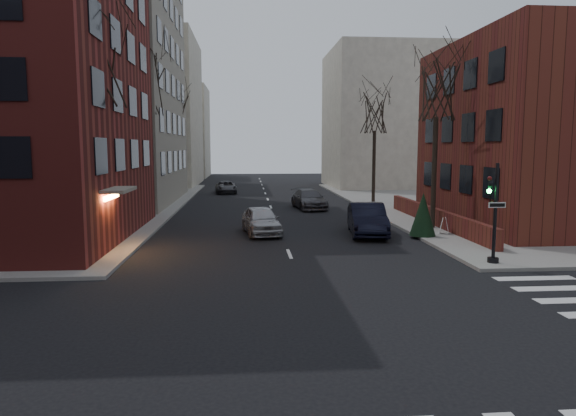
# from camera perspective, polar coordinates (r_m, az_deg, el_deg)

# --- Properties ---
(ground) EXTENTS (160.00, 160.00, 0.00)m
(ground) POSITION_cam_1_polar(r_m,az_deg,el_deg) (11.74, 5.23, -17.34)
(ground) COLOR black
(ground) RESTS_ON ground
(building_left_tan) EXTENTS (18.00, 18.00, 28.00)m
(building_left_tan) POSITION_cam_1_polar(r_m,az_deg,el_deg) (47.94, -24.05, 17.35)
(building_left_tan) COLOR gray
(building_left_tan) RESTS_ON ground
(building_right_brick) EXTENTS (12.00, 14.00, 11.00)m
(building_right_brick) POSITION_cam_1_polar(r_m,az_deg,el_deg) (34.80, 27.51, 7.24)
(building_right_brick) COLOR #5A251A
(building_right_brick) RESTS_ON ground
(low_wall_right) EXTENTS (0.35, 16.00, 1.00)m
(low_wall_right) POSITION_cam_1_polar(r_m,az_deg,el_deg) (31.86, 15.98, -0.90)
(low_wall_right) COLOR #5A251A
(low_wall_right) RESTS_ON sidewalk_far_right
(building_distant_la) EXTENTS (14.00, 16.00, 18.00)m
(building_distant_la) POSITION_cam_1_polar(r_m,az_deg,el_deg) (66.98, -16.14, 10.19)
(building_distant_la) COLOR beige
(building_distant_la) RESTS_ON ground
(building_distant_ra) EXTENTS (14.00, 14.00, 16.00)m
(building_distant_ra) POSITION_cam_1_polar(r_m,az_deg,el_deg) (62.94, 11.13, 9.65)
(building_distant_ra) COLOR beige
(building_distant_ra) RESTS_ON ground
(building_distant_lb) EXTENTS (10.00, 12.00, 14.00)m
(building_distant_lb) POSITION_cam_1_polar(r_m,az_deg,el_deg) (83.32, -12.39, 8.22)
(building_distant_lb) COLOR beige
(building_distant_lb) RESTS_ON ground
(traffic_signal) EXTENTS (0.76, 0.44, 4.00)m
(traffic_signal) POSITION_cam_1_polar(r_m,az_deg,el_deg) (22.06, 21.87, -1.18)
(traffic_signal) COLOR black
(traffic_signal) RESTS_ON sidewalk_far_right
(tree_left_a) EXTENTS (4.18, 4.18, 10.26)m
(tree_left_a) POSITION_cam_1_polar(r_m,az_deg,el_deg) (25.77, -20.84, 14.60)
(tree_left_a) COLOR #2D231C
(tree_left_a) RESTS_ON sidewalk_far_left
(tree_left_b) EXTENTS (4.40, 4.40, 10.80)m
(tree_left_b) POSITION_cam_1_polar(r_m,az_deg,el_deg) (37.43, -15.63, 12.92)
(tree_left_b) COLOR #2D231C
(tree_left_b) RESTS_ON sidewalk_far_left
(tree_left_c) EXTENTS (3.96, 3.96, 9.72)m
(tree_left_c) POSITION_cam_1_polar(r_m,az_deg,el_deg) (51.12, -12.57, 10.32)
(tree_left_c) COLOR #2D231C
(tree_left_c) RESTS_ON sidewalk_far_left
(tree_right_a) EXTENTS (3.96, 3.96, 9.72)m
(tree_right_a) POSITION_cam_1_polar(r_m,az_deg,el_deg) (30.65, 16.22, 12.63)
(tree_right_a) COLOR #2D231C
(tree_right_a) RESTS_ON sidewalk_far_right
(tree_right_b) EXTENTS (3.74, 3.74, 9.18)m
(tree_right_b) POSITION_cam_1_polar(r_m,az_deg,el_deg) (43.95, 9.63, 10.40)
(tree_right_b) COLOR #2D231C
(tree_right_b) RESTS_ON sidewalk_far_right
(streetlamp_near) EXTENTS (0.36, 0.36, 6.28)m
(streetlamp_near) POSITION_cam_1_polar(r_m,az_deg,el_deg) (33.16, -15.67, 5.63)
(streetlamp_near) COLOR black
(streetlamp_near) RESTS_ON sidewalk_far_left
(streetlamp_far) EXTENTS (0.36, 0.36, 6.28)m
(streetlamp_far) POSITION_cam_1_polar(r_m,az_deg,el_deg) (52.93, -11.52, 6.12)
(streetlamp_far) COLOR black
(streetlamp_far) RESTS_ON sidewalk_far_left
(parked_sedan) EXTENTS (2.45, 5.41, 1.72)m
(parked_sedan) POSITION_cam_1_polar(r_m,az_deg,el_deg) (28.26, 8.79, -1.24)
(parked_sedan) COLOR black
(parked_sedan) RESTS_ON ground
(car_lane_silver) EXTENTS (2.40, 4.69, 1.53)m
(car_lane_silver) POSITION_cam_1_polar(r_m,az_deg,el_deg) (28.26, -3.00, -1.37)
(car_lane_silver) COLOR #A2A3A8
(car_lane_silver) RESTS_ON ground
(car_lane_gray) EXTENTS (2.66, 5.31, 1.48)m
(car_lane_gray) POSITION_cam_1_polar(r_m,az_deg,el_deg) (39.73, 2.35, 0.99)
(car_lane_gray) COLOR #46454B
(car_lane_gray) RESTS_ON ground
(car_lane_far) EXTENTS (2.46, 4.65, 1.24)m
(car_lane_far) POSITION_cam_1_polar(r_m,az_deg,el_deg) (53.33, -6.90, 2.32)
(car_lane_far) COLOR #3E3D42
(car_lane_far) RESTS_ON ground
(sandwich_board) EXTENTS (0.54, 0.63, 0.85)m
(sandwich_board) POSITION_cam_1_polar(r_m,az_deg,el_deg) (28.79, 16.95, -1.88)
(sandwich_board) COLOR white
(sandwich_board) RESTS_ON sidewalk_far_right
(evergreen_shrub) EXTENTS (1.46, 1.46, 2.26)m
(evergreen_shrub) POSITION_cam_1_polar(r_m,az_deg,el_deg) (27.74, 14.76, -0.67)
(evergreen_shrub) COLOR black
(evergreen_shrub) RESTS_ON sidewalk_far_right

